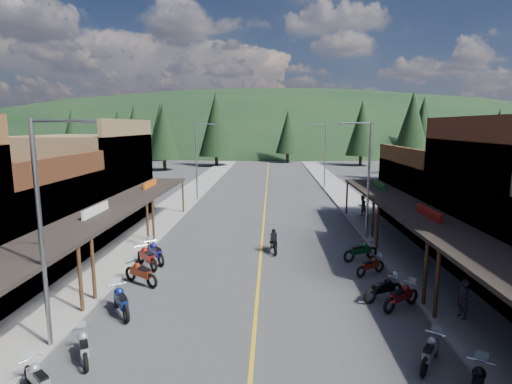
# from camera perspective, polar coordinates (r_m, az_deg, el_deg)

# --- Properties ---
(ground) EXTENTS (220.00, 220.00, 0.00)m
(ground) POSITION_cam_1_polar(r_m,az_deg,el_deg) (20.20, 0.33, -13.08)
(ground) COLOR #38383A
(ground) RESTS_ON ground
(centerline) EXTENTS (0.15, 90.00, 0.01)m
(centerline) POSITION_cam_1_polar(r_m,az_deg,el_deg) (39.41, 1.30, -1.85)
(centerline) COLOR gold
(centerline) RESTS_ON ground
(sidewalk_west) EXTENTS (3.40, 94.00, 0.15)m
(sidewalk_west) POSITION_cam_1_polar(r_m,az_deg,el_deg) (40.48, -11.12, -1.62)
(sidewalk_west) COLOR gray
(sidewalk_west) RESTS_ON ground
(sidewalk_east) EXTENTS (3.40, 94.00, 0.15)m
(sidewalk_east) POSITION_cam_1_polar(r_m,az_deg,el_deg) (40.22, 13.79, -1.79)
(sidewalk_east) COLOR gray
(sidewalk_east) RESTS_ON ground
(shop_west_2) EXTENTS (10.90, 9.00, 6.20)m
(shop_west_2) POSITION_cam_1_polar(r_m,az_deg,el_deg) (25.44, -32.30, -3.84)
(shop_west_2) COLOR #3F2111
(shop_west_2) RESTS_ON ground
(shop_west_3) EXTENTS (10.90, 10.20, 8.20)m
(shop_west_3) POSITION_cam_1_polar(r_m,az_deg,el_deg) (33.49, -23.26, 1.45)
(shop_west_3) COLOR brown
(shop_west_3) RESTS_ON ground
(shop_east_3) EXTENTS (10.90, 10.20, 6.20)m
(shop_east_3) POSITION_cam_1_polar(r_m,az_deg,el_deg) (33.11, 25.58, -0.52)
(shop_east_3) COLOR #4C2D16
(shop_east_3) RESTS_ON ground
(streetlight_0) EXTENTS (2.16, 0.18, 8.00)m
(streetlight_0) POSITION_cam_1_polar(r_m,az_deg,el_deg) (15.09, -28.00, -4.23)
(streetlight_0) COLOR gray
(streetlight_0) RESTS_ON ground
(streetlight_1) EXTENTS (2.16, 0.18, 8.00)m
(streetlight_1) POSITION_cam_1_polar(r_m,az_deg,el_deg) (41.47, -8.32, 4.84)
(streetlight_1) COLOR gray
(streetlight_1) RESTS_ON ground
(streetlight_2) EXTENTS (2.16, 0.18, 8.00)m
(streetlight_2) POSITION_cam_1_polar(r_m,az_deg,el_deg) (27.58, 15.51, 2.29)
(streetlight_2) COLOR gray
(streetlight_2) RESTS_ON ground
(streetlight_3) EXTENTS (2.16, 0.18, 8.00)m
(streetlight_3) POSITION_cam_1_polar(r_m,az_deg,el_deg) (49.16, 9.68, 5.51)
(streetlight_3) COLOR gray
(streetlight_3) RESTS_ON ground
(ridge_hill) EXTENTS (310.00, 140.00, 60.00)m
(ridge_hill) POSITION_cam_1_polar(r_m,az_deg,el_deg) (153.84, 2.01, 6.59)
(ridge_hill) COLOR black
(ridge_hill) RESTS_ON ground
(pine_0) EXTENTS (5.04, 5.04, 11.00)m
(pine_0) POSITION_cam_1_polar(r_m,az_deg,el_deg) (90.30, -24.75, 7.82)
(pine_0) COLOR black
(pine_0) RESTS_ON ground
(pine_1) EXTENTS (5.88, 5.88, 12.50)m
(pine_1) POSITION_cam_1_polar(r_m,az_deg,el_deg) (92.00, -13.46, 8.91)
(pine_1) COLOR black
(pine_1) RESTS_ON ground
(pine_2) EXTENTS (6.72, 6.72, 14.00)m
(pine_2) POSITION_cam_1_polar(r_m,az_deg,el_deg) (77.37, -5.74, 9.62)
(pine_2) COLOR black
(pine_2) RESTS_ON ground
(pine_3) EXTENTS (5.04, 5.04, 11.00)m
(pine_3) POSITION_cam_1_polar(r_m,az_deg,el_deg) (84.72, 4.57, 8.60)
(pine_3) COLOR black
(pine_3) RESTS_ON ground
(pine_4) EXTENTS (5.88, 5.88, 12.50)m
(pine_4) POSITION_cam_1_polar(r_m,az_deg,el_deg) (80.54, 14.87, 8.81)
(pine_4) COLOR black
(pine_4) RESTS_ON ground
(pine_5) EXTENTS (6.72, 6.72, 14.00)m
(pine_5) POSITION_cam_1_polar(r_m,az_deg,el_deg) (96.60, 22.74, 8.90)
(pine_5) COLOR black
(pine_5) RESTS_ON ground
(pine_6) EXTENTS (5.04, 5.04, 11.00)m
(pine_6) POSITION_cam_1_polar(r_m,az_deg,el_deg) (94.29, 31.29, 7.35)
(pine_6) COLOR black
(pine_6) RESTS_ON ground
(pine_7) EXTENTS (5.88, 5.88, 12.50)m
(pine_7) POSITION_cam_1_polar(r_m,az_deg,el_deg) (100.10, -16.99, 8.78)
(pine_7) COLOR black
(pine_7) RESTS_ON ground
(pine_8) EXTENTS (4.48, 4.48, 10.00)m
(pine_8) POSITION_cam_1_polar(r_m,az_deg,el_deg) (62.87, -19.01, 7.36)
(pine_8) COLOR black
(pine_8) RESTS_ON ground
(pine_9) EXTENTS (4.93, 4.93, 10.80)m
(pine_9) POSITION_cam_1_polar(r_m,az_deg,el_deg) (67.82, 22.61, 7.61)
(pine_9) COLOR black
(pine_9) RESTS_ON ground
(pine_10) EXTENTS (5.38, 5.38, 11.60)m
(pine_10) POSITION_cam_1_polar(r_m,az_deg,el_deg) (71.13, -13.09, 8.46)
(pine_10) COLOR black
(pine_10) RESTS_ON ground
(pine_11) EXTENTS (5.82, 5.82, 12.40)m
(pine_11) POSITION_cam_1_polar(r_m,az_deg,el_deg) (59.87, 21.36, 8.30)
(pine_11) COLOR black
(pine_11) RESTS_ON ground
(bike_west_4) EXTENTS (1.93, 1.73, 1.11)m
(bike_west_4) POSITION_cam_1_polar(r_m,az_deg,el_deg) (14.16, -28.68, -22.30)
(bike_west_4) COLOR #999A9E
(bike_west_4) RESTS_ON ground
(bike_west_5) EXTENTS (1.50, 1.97, 1.09)m
(bike_west_5) POSITION_cam_1_polar(r_m,az_deg,el_deg) (15.27, -23.39, -19.49)
(bike_west_5) COLOR #A9A8AE
(bike_west_5) RESTS_ON ground
(bike_west_6) EXTENTS (1.90, 2.33, 1.31)m
(bike_west_6) POSITION_cam_1_polar(r_m,az_deg,el_deg) (17.92, -18.74, -14.37)
(bike_west_6) COLOR navy
(bike_west_6) RESTS_ON ground
(bike_west_7) EXTENTS (2.31, 1.87, 1.29)m
(bike_west_7) POSITION_cam_1_polar(r_m,az_deg,el_deg) (20.75, -16.15, -10.93)
(bike_west_7) COLOR maroon
(bike_west_7) RESTS_ON ground
(bike_west_8) EXTENTS (2.12, 2.25, 1.33)m
(bike_west_8) POSITION_cam_1_polar(r_m,az_deg,el_deg) (23.00, -15.34, -8.81)
(bike_west_8) COLOR maroon
(bike_west_8) RESTS_ON ground
(bike_west_9) EXTENTS (2.05, 2.34, 1.34)m
(bike_west_9) POSITION_cam_1_polar(r_m,az_deg,el_deg) (23.70, -14.20, -8.19)
(bike_west_9) COLOR navy
(bike_west_9) RESTS_ON ground
(bike_east_5) EXTENTS (1.64, 1.95, 1.10)m
(bike_east_5) POSITION_cam_1_polar(r_m,az_deg,el_deg) (15.00, 23.65, -20.03)
(bike_east_5) COLOR gray
(bike_east_5) RESTS_ON ground
(bike_east_6) EXTENTS (2.17, 1.86, 1.24)m
(bike_east_6) POSITION_cam_1_polar(r_m,az_deg,el_deg) (18.58, 20.05, -13.69)
(bike_east_6) COLOR maroon
(bike_east_6) RESTS_ON ground
(bike_east_7) EXTENTS (2.18, 1.59, 1.20)m
(bike_east_7) POSITION_cam_1_polar(r_m,az_deg,el_deg) (19.15, 17.73, -12.91)
(bike_east_7) COLOR black
(bike_east_7) RESTS_ON ground
(bike_east_8) EXTENTS (1.95, 1.60, 1.10)m
(bike_east_8) POSITION_cam_1_polar(r_m,az_deg,el_deg) (22.04, 16.05, -9.97)
(bike_east_8) COLOR maroon
(bike_east_8) RESTS_ON ground
(bike_east_9) EXTENTS (2.34, 1.62, 1.28)m
(bike_east_9) POSITION_cam_1_polar(r_m,az_deg,el_deg) (24.08, 14.73, -8.01)
(bike_east_9) COLOR #0D4421
(bike_east_9) RESTS_ON ground
(rider_on_bike) EXTENTS (0.96, 2.09, 1.54)m
(rider_on_bike) POSITION_cam_1_polar(r_m,az_deg,el_deg) (24.86, 2.54, -7.20)
(rider_on_bike) COLOR black
(rider_on_bike) RESTS_ON ground
(pedestrian_east_a) EXTENTS (0.53, 0.67, 1.61)m
(pedestrian_east_a) POSITION_cam_1_polar(r_m,az_deg,el_deg) (18.34, 27.53, -13.38)
(pedestrian_east_a) COLOR #2E2234
(pedestrian_east_a) RESTS_ON sidewalk_east
(pedestrian_east_b) EXTENTS (0.98, 0.85, 1.75)m
(pedestrian_east_b) POSITION_cam_1_polar(r_m,az_deg,el_deg) (35.17, 14.91, -1.86)
(pedestrian_east_b) COLOR #4E4131
(pedestrian_east_b) RESTS_ON sidewalk_east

